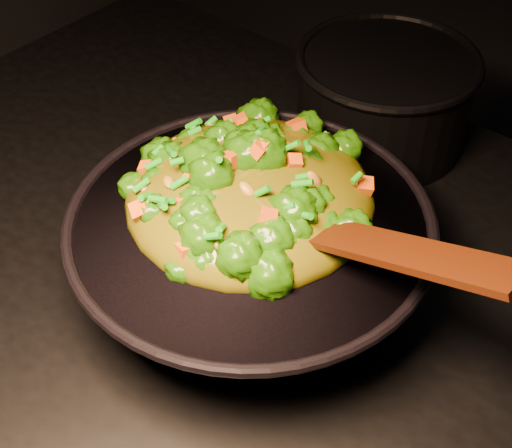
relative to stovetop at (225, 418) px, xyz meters
The scene contains 5 objects.
stovetop is the anchor object (origin of this frame).
wok 0.52m from the stovetop, 21.76° to the right, with size 0.41×0.41×0.11m, color black, non-canonical shape.
stir_fry 0.62m from the stovetop, 10.18° to the right, with size 0.29×0.29×0.10m, color #215906, non-canonical shape.
spatula 0.66m from the stovetop, ahead, with size 0.32×0.05×0.01m, color #371604.
back_pot 0.61m from the stovetop, 81.42° to the left, with size 0.25×0.25×0.14m, color black.
Camera 1 is at (0.47, -0.48, 1.56)m, focal length 50.00 mm.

